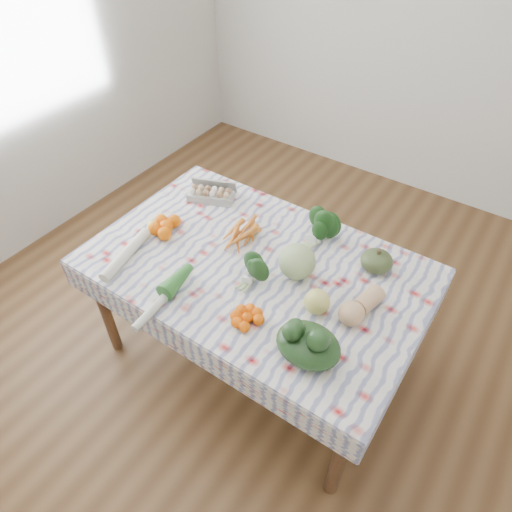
# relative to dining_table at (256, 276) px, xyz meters

# --- Properties ---
(ground) EXTENTS (4.50, 4.50, 0.00)m
(ground) POSITION_rel_dining_table_xyz_m (0.00, 0.00, -0.68)
(ground) COLOR #52341C
(ground) RESTS_ON ground
(wall_back) EXTENTS (4.00, 0.04, 2.80)m
(wall_back) POSITION_rel_dining_table_xyz_m (0.00, 2.25, 0.72)
(wall_back) COLOR silver
(wall_back) RESTS_ON ground
(dining_table) EXTENTS (1.60, 1.00, 0.75)m
(dining_table) POSITION_rel_dining_table_xyz_m (0.00, 0.00, 0.00)
(dining_table) COLOR brown
(dining_table) RESTS_ON ground
(tablecloth) EXTENTS (1.66, 1.06, 0.01)m
(tablecloth) POSITION_rel_dining_table_xyz_m (0.00, 0.00, 0.08)
(tablecloth) COLOR white
(tablecloth) RESTS_ON dining_table
(egg_carton) EXTENTS (0.28, 0.20, 0.07)m
(egg_carton) POSITION_rel_dining_table_xyz_m (-0.52, 0.29, 0.12)
(egg_carton) COLOR #B4B5AF
(egg_carton) RESTS_ON tablecloth
(carrot_bunch) EXTENTS (0.29, 0.28, 0.05)m
(carrot_bunch) POSITION_rel_dining_table_xyz_m (-0.19, 0.10, 0.11)
(carrot_bunch) COLOR orange
(carrot_bunch) RESTS_ON tablecloth
(kale_bunch) EXTENTS (0.17, 0.15, 0.15)m
(kale_bunch) POSITION_rel_dining_table_xyz_m (0.16, 0.32, 0.16)
(kale_bunch) COLOR #173E14
(kale_bunch) RESTS_ON tablecloth
(kabocha_squash) EXTENTS (0.16, 0.16, 0.10)m
(kabocha_squash) POSITION_rel_dining_table_xyz_m (0.50, 0.31, 0.13)
(kabocha_squash) COLOR #404E29
(kabocha_squash) RESTS_ON tablecloth
(cabbage) EXTENTS (0.22, 0.22, 0.18)m
(cabbage) POSITION_rel_dining_table_xyz_m (0.20, 0.05, 0.17)
(cabbage) COLOR #9CB774
(cabbage) RESTS_ON tablecloth
(butternut_squash) EXTENTS (0.16, 0.26, 0.11)m
(butternut_squash) POSITION_rel_dining_table_xyz_m (0.56, 0.01, 0.14)
(butternut_squash) COLOR tan
(butternut_squash) RESTS_ON tablecloth
(orange_cluster) EXTENTS (0.28, 0.28, 0.08)m
(orange_cluster) POSITION_rel_dining_table_xyz_m (-0.54, -0.06, 0.12)
(orange_cluster) COLOR #FF6905
(orange_cluster) RESTS_ON tablecloth
(broccoli) EXTENTS (0.14, 0.14, 0.10)m
(broccoli) POSITION_rel_dining_table_xyz_m (0.04, -0.10, 0.13)
(broccoli) COLOR #1C4319
(broccoli) RESTS_ON tablecloth
(mandarin_cluster) EXTENTS (0.23, 0.23, 0.05)m
(mandarin_cluster) POSITION_rel_dining_table_xyz_m (0.17, -0.31, 0.11)
(mandarin_cluster) COLOR #FF5E04
(mandarin_cluster) RESTS_ON tablecloth
(grapefruit) EXTENTS (0.15, 0.15, 0.12)m
(grapefruit) POSITION_rel_dining_table_xyz_m (0.39, -0.09, 0.14)
(grapefruit) COLOR #DCD466
(grapefruit) RESTS_ON tablecloth
(spinach_bag) EXTENTS (0.34, 0.31, 0.12)m
(spinach_bag) POSITION_rel_dining_table_xyz_m (0.47, -0.31, 0.14)
(spinach_bag) COLOR black
(spinach_bag) RESTS_ON tablecloth
(daikon) EXTENTS (0.13, 0.39, 0.06)m
(daikon) POSITION_rel_dining_table_xyz_m (-0.56, -0.33, 0.11)
(daikon) COLOR white
(daikon) RESTS_ON tablecloth
(leek) EXTENTS (0.08, 0.40, 0.04)m
(leek) POSITION_rel_dining_table_xyz_m (-0.21, -0.44, 0.11)
(leek) COLOR beige
(leek) RESTS_ON tablecloth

